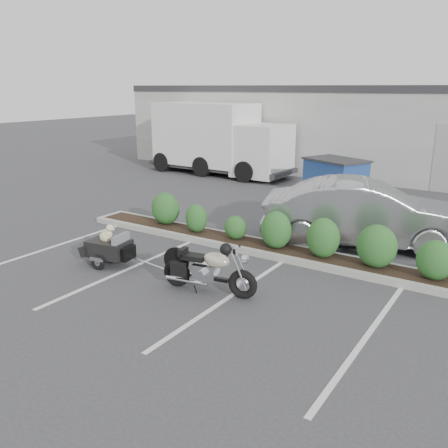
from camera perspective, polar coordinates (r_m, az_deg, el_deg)
The scene contains 8 objects.
ground at distance 10.37m, azimuth -3.30°, elevation -6.16°, with size 90.00×90.00×0.00m, color #38383A.
planter_kerb at distance 11.63m, azimuth 7.17°, elevation -3.36°, with size 12.00×1.00×0.15m, color #9E9E93.
building at distance 25.42m, azimuth 20.45°, elevation 10.83°, with size 26.00×10.00×4.00m, color #9EA099.
motorcycle at distance 9.36m, azimuth -1.94°, elevation -5.57°, with size 2.04×0.80×1.18m.
pet_trailer at distance 11.14m, azimuth -13.70°, elevation -2.76°, with size 1.65×0.94×0.97m.
sedan at distance 12.55m, azimuth 16.61°, elevation 1.20°, with size 1.78×5.10×1.68m, color #9D9EA4.
dumpster at distance 17.97m, azimuth 13.23°, elevation 5.44°, with size 2.56×2.22×1.41m.
delivery_truck at distance 22.26m, azimuth -0.61°, elevation 10.03°, with size 7.11×2.69×3.22m.
Camera 1 is at (5.74, -7.68, 3.94)m, focal length 38.00 mm.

